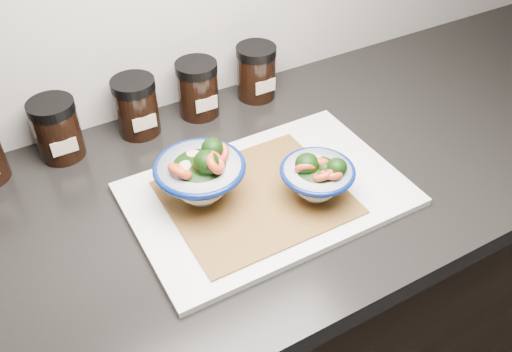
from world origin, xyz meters
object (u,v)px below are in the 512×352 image
spice_jar_c (136,106)px  spice_jar_b (57,129)px  spice_jar_e (256,72)px  bowl_left (201,175)px  spice_jar_d (198,89)px  bowl_right (317,177)px  cutting_board (267,194)px

spice_jar_c → spice_jar_b: bearing=180.0°
spice_jar_c → spice_jar_e: size_ratio=1.00×
spice_jar_b → spice_jar_e: (0.41, 0.00, 0.00)m
bowl_left → spice_jar_d: bearing=66.2°
spice_jar_c → bowl_right: bearing=-61.4°
cutting_board → spice_jar_d: bearing=88.6°
cutting_board → bowl_left: (-0.10, 0.04, 0.06)m
spice_jar_d → bowl_left: bearing=-113.8°
spice_jar_c → spice_jar_d: same height
bowl_left → spice_jar_b: bearing=124.2°
bowl_right → spice_jar_d: spice_jar_d is taller
cutting_board → bowl_right: 0.09m
bowl_right → spice_jar_c: (-0.18, 0.33, 0.00)m
spice_jar_c → spice_jar_e: bearing=0.0°
spice_jar_e → spice_jar_c: bearing=180.0°
spice_jar_e → spice_jar_d: bearing=180.0°
cutting_board → bowl_left: bearing=159.3°
bowl_left → spice_jar_c: 0.25m
spice_jar_d → bowl_right: bearing=-80.6°
spice_jar_b → spice_jar_e: 0.41m
spice_jar_e → bowl_right: bearing=-103.0°
spice_jar_d → cutting_board: bearing=-91.4°
bowl_left → spice_jar_b: size_ratio=1.30×
spice_jar_e → cutting_board: bearing=-116.2°
spice_jar_c → bowl_left: bearing=-85.6°
spice_jar_c → spice_jar_e: 0.26m
spice_jar_b → spice_jar_e: same height
cutting_board → spice_jar_e: 0.32m
cutting_board → spice_jar_e: bearing=63.8°
spice_jar_d → spice_jar_e: size_ratio=1.00×
cutting_board → spice_jar_c: 0.31m
spice_jar_b → spice_jar_d: (0.27, 0.00, 0.00)m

